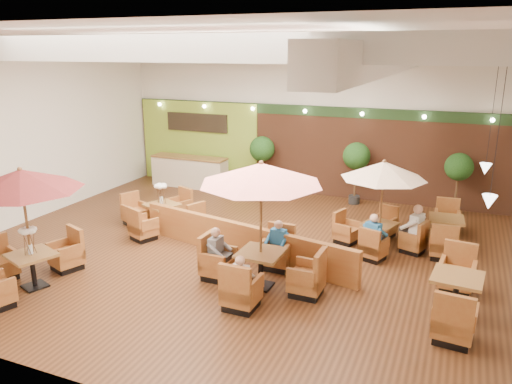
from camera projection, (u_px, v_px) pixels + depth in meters
The scene contains 17 objects.
room at pixel (265, 108), 13.27m from camera, with size 14.04×14.00×5.52m.
service_counter at pixel (190, 172), 19.27m from camera, with size 3.00×0.75×1.18m.
booth_divider at pixel (242, 240), 12.71m from camera, with size 6.44×0.18×0.89m, color brown.
table_0 at pixel (22, 203), 10.68m from camera, with size 2.72×2.88×2.77m.
table_1 at pixel (261, 204), 10.69m from camera, with size 2.83×2.83×2.90m.
table_2 at pixel (382, 188), 12.98m from camera, with size 2.49×2.49×2.42m.
table_3 at pixel (162, 215), 14.73m from camera, with size 2.76×2.76×1.54m.
table_4 at pixel (455, 296), 9.95m from camera, with size 1.03×2.88×1.06m.
table_5 at pixel (445, 232), 13.50m from camera, with size 0.95×2.67×0.99m.
topiary_0 at pixel (262, 151), 18.09m from camera, with size 0.91×0.91×2.12m.
topiary_1 at pixel (356, 158), 16.81m from camera, with size 0.92×0.92×2.14m.
topiary_2 at pixel (459, 169), 15.64m from camera, with size 0.87×0.87×2.03m.
diner_0 at pixel (241, 276), 10.08m from camera, with size 0.35×0.28×0.72m.
diner_1 at pixel (277, 240), 11.96m from camera, with size 0.39×0.32×0.75m.
diner_2 at pixel (218, 248), 11.41m from camera, with size 0.32×0.39×0.78m.
diner_3 at pixel (374, 232), 12.45m from camera, with size 0.43×0.40×0.77m.
diner_4 at pixel (415, 224), 12.90m from camera, with size 0.43×0.47×0.86m.
Camera 1 is at (5.18, -11.21, 5.13)m, focal length 35.00 mm.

